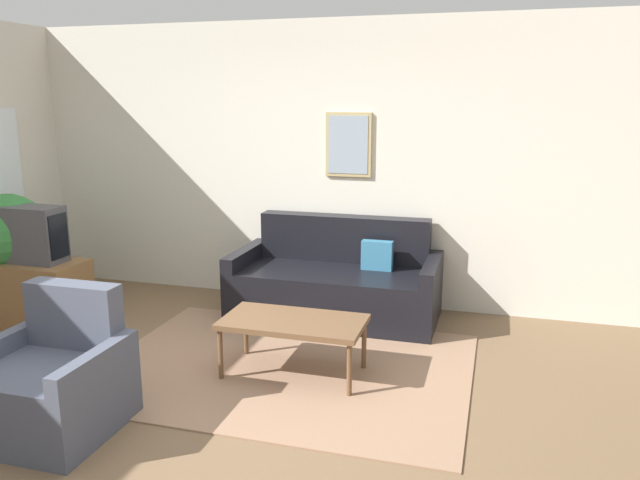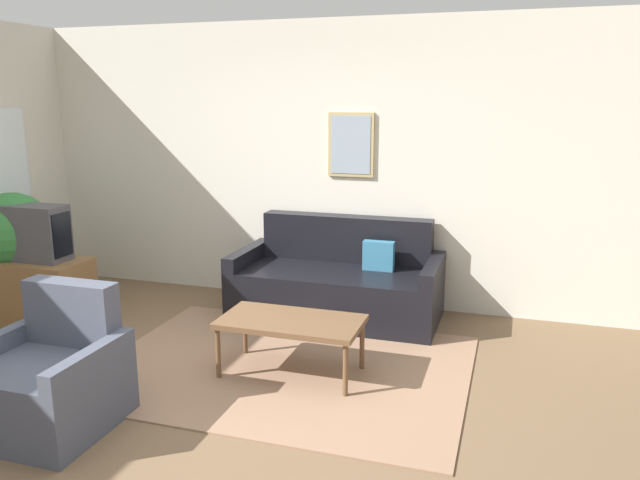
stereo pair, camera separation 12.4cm
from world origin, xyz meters
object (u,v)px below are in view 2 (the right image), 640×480
(couch, at_px, (338,284))
(tv, at_px, (36,233))
(potted_plant_tall, at_px, (13,236))
(coffee_table, at_px, (291,324))
(armchair, at_px, (49,381))

(couch, distance_m, tv, 2.71)
(potted_plant_tall, bearing_deg, couch, 17.21)
(couch, height_order, potted_plant_tall, potted_plant_tall)
(couch, bearing_deg, coffee_table, -89.02)
(coffee_table, height_order, tv, tv)
(tv, bearing_deg, armchair, -47.92)
(armchair, bearing_deg, potted_plant_tall, 150.60)
(armchair, height_order, potted_plant_tall, potted_plant_tall)
(couch, height_order, tv, tv)
(tv, bearing_deg, couch, 21.61)
(couch, height_order, armchair, couch)
(couch, xyz_separation_m, coffee_table, (0.02, -1.32, 0.08))
(couch, bearing_deg, tv, -158.39)
(coffee_table, distance_m, armchair, 1.63)
(coffee_table, xyz_separation_m, tv, (-2.49, 0.34, 0.44))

